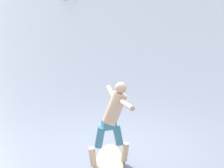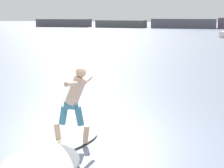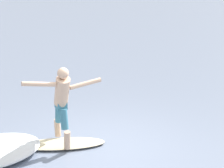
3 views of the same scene
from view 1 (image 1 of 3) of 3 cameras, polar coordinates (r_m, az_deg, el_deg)
The scene contains 3 objects.
ground_plane at distance 8.42m, azimuth 1.80°, elevation -9.64°, with size 200.00×200.00×0.00m, color gray.
surfboard at distance 7.65m, azimuth -0.47°, elevation -12.30°, with size 1.09×1.98×0.22m.
surfer at distance 7.25m, azimuth 0.26°, elevation -5.02°, with size 0.84×1.60×1.68m.
Camera 1 is at (-2.16, -7.14, 3.89)m, focal length 60.00 mm.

